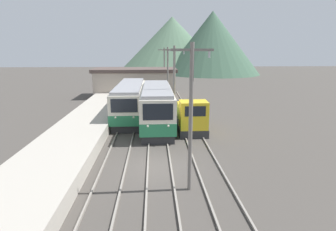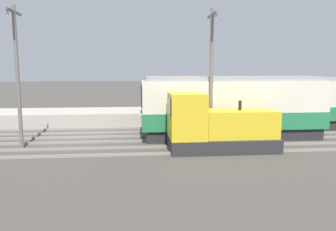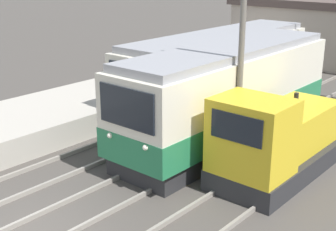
{
  "view_description": "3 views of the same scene",
  "coord_description": "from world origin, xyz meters",
  "px_view_note": "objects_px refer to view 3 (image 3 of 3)",
  "views": [
    {
      "loc": [
        -0.09,
        -15.13,
        7.11
      ],
      "look_at": [
        1.13,
        7.05,
        1.53
      ],
      "focal_mm": 28.0,
      "sensor_mm": 36.0,
      "label": 1
    },
    {
      "loc": [
        19.61,
        3.35,
        4.19
      ],
      "look_at": [
        0.34,
        5.21,
        1.46
      ],
      "focal_mm": 35.0,
      "sensor_mm": 36.0,
      "label": 2
    },
    {
      "loc": [
        9.77,
        -5.6,
        6.85
      ],
      "look_at": [
        -0.67,
        6.56,
        1.49
      ],
      "focal_mm": 50.0,
      "sensor_mm": 36.0,
      "label": 3
    }
  ],
  "objects_px": {
    "shunting_locomotive": "(276,142)",
    "commuter_train_center": "(228,98)",
    "commuter_train_left": "(219,73)",
    "catenary_mast_mid": "(242,50)"
  },
  "relations": [
    {
      "from": "commuter_train_left",
      "to": "shunting_locomotive",
      "type": "relative_size",
      "value": 2.16
    },
    {
      "from": "commuter_train_left",
      "to": "catenary_mast_mid",
      "type": "height_order",
      "value": "catenary_mast_mid"
    },
    {
      "from": "shunting_locomotive",
      "to": "catenary_mast_mid",
      "type": "distance_m",
      "value": 3.21
    },
    {
      "from": "commuter_train_center",
      "to": "shunting_locomotive",
      "type": "relative_size",
      "value": 1.98
    },
    {
      "from": "commuter_train_center",
      "to": "commuter_train_left",
      "type": "bearing_deg",
      "value": 129.07
    },
    {
      "from": "catenary_mast_mid",
      "to": "commuter_train_center",
      "type": "bearing_deg",
      "value": 132.33
    },
    {
      "from": "commuter_train_left",
      "to": "shunting_locomotive",
      "type": "bearing_deg",
      "value": -41.39
    },
    {
      "from": "catenary_mast_mid",
      "to": "shunting_locomotive",
      "type": "bearing_deg",
      "value": -0.31
    },
    {
      "from": "shunting_locomotive",
      "to": "commuter_train_center",
      "type": "bearing_deg",
      "value": 151.0
    },
    {
      "from": "shunting_locomotive",
      "to": "catenary_mast_mid",
      "type": "height_order",
      "value": "catenary_mast_mid"
    }
  ]
}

